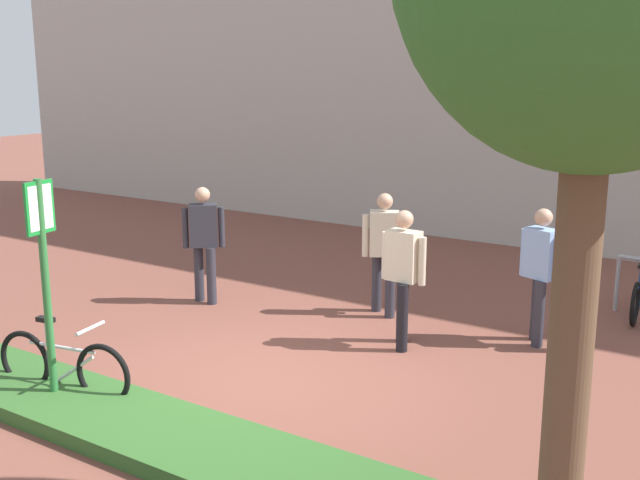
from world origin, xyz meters
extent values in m
plane|color=brown|center=(0.00, 0.00, 0.00)|extent=(60.00, 60.00, 0.00)
cube|color=#336028|center=(-0.72, -1.57, 0.08)|extent=(7.00, 1.10, 0.16)
cylinder|color=brown|center=(3.73, -1.62, 1.56)|extent=(0.28, 0.28, 3.13)
cylinder|color=#2D7238|center=(-1.39, -1.57, 1.17)|extent=(0.08, 0.08, 2.34)
cube|color=#198C33|center=(-1.39, -1.57, 2.06)|extent=(0.08, 0.36, 0.52)
cube|color=white|center=(-1.39, -1.57, 2.06)|extent=(0.08, 0.30, 0.44)
torus|color=black|center=(-1.98, -1.47, 0.33)|extent=(0.66, 0.18, 0.66)
torus|color=black|center=(-0.98, -1.28, 0.33)|extent=(0.66, 0.18, 0.66)
cylinder|color=silver|center=(-1.48, -1.38, 0.55)|extent=(0.83, 0.19, 0.04)
cylinder|color=silver|center=(-1.38, -1.36, 0.30)|extent=(0.60, 0.15, 0.44)
cylinder|color=silver|center=(-1.66, -1.41, 0.67)|extent=(0.04, 0.04, 0.28)
cube|color=black|center=(-1.66, -1.41, 0.83)|extent=(0.21, 0.12, 0.05)
cylinder|color=silver|center=(-1.10, -1.31, 0.81)|extent=(0.12, 0.42, 0.04)
cylinder|color=#99999E|center=(2.69, 4.86, 0.40)|extent=(0.06, 0.06, 0.80)
torus|color=black|center=(3.05, 4.30, 0.30)|extent=(0.09, 0.61, 0.61)
cylinder|color=#194CA5|center=(3.03, 4.60, 0.62)|extent=(0.03, 0.03, 0.26)
cylinder|color=#ADADB2|center=(2.65, 2.90, 0.45)|extent=(0.16, 0.16, 0.90)
cylinder|color=black|center=(0.72, 2.06, 0.42)|extent=(0.14, 0.14, 0.85)
cylinder|color=black|center=(0.87, 1.75, 0.42)|extent=(0.14, 0.14, 0.85)
cube|color=beige|center=(0.79, 1.91, 1.16)|extent=(0.42, 0.27, 0.62)
cylinder|color=beige|center=(0.54, 1.92, 1.13)|extent=(0.09, 0.09, 0.59)
cylinder|color=beige|center=(1.05, 1.89, 1.13)|extent=(0.09, 0.09, 0.59)
sphere|color=tan|center=(0.79, 1.91, 1.61)|extent=(0.22, 0.22, 0.22)
cylinder|color=#2D2D38|center=(0.14, 2.82, 0.42)|extent=(0.14, 0.14, 0.85)
cylinder|color=#2D2D38|center=(-0.16, 2.98, 0.42)|extent=(0.14, 0.14, 0.85)
cube|color=beige|center=(-0.01, 2.90, 1.16)|extent=(0.47, 0.41, 0.62)
cylinder|color=beige|center=(0.21, 3.03, 1.13)|extent=(0.09, 0.09, 0.59)
cylinder|color=beige|center=(-0.24, 2.77, 1.13)|extent=(0.09, 0.09, 0.59)
sphere|color=tan|center=(-0.01, 2.90, 1.61)|extent=(0.22, 0.22, 0.22)
cylinder|color=#2D2D38|center=(-2.60, 1.97, 0.42)|extent=(0.14, 0.14, 0.85)
cylinder|color=#2D2D38|center=(-2.34, 1.95, 0.42)|extent=(0.14, 0.14, 0.85)
cube|color=#2D2D38|center=(-2.47, 1.96, 1.16)|extent=(0.46, 0.44, 0.62)
cylinder|color=#2D2D38|center=(-2.67, 1.79, 1.13)|extent=(0.09, 0.09, 0.59)
cylinder|color=#2D2D38|center=(-2.27, 2.13, 1.13)|extent=(0.09, 0.09, 0.59)
sphere|color=tan|center=(-2.47, 1.96, 1.61)|extent=(0.22, 0.22, 0.22)
cylinder|color=#2D2D38|center=(2.21, 2.81, 0.42)|extent=(0.14, 0.14, 0.85)
cylinder|color=#2D2D38|center=(2.11, 3.06, 0.42)|extent=(0.14, 0.14, 0.85)
cube|color=#8CB2E5|center=(2.16, 2.93, 1.16)|extent=(0.46, 0.36, 0.62)
cylinder|color=#8CB2E5|center=(2.40, 2.85, 1.13)|extent=(0.09, 0.09, 0.59)
cylinder|color=#8CB2E5|center=(1.92, 3.02, 1.13)|extent=(0.09, 0.09, 0.59)
sphere|color=tan|center=(2.16, 2.93, 1.61)|extent=(0.22, 0.22, 0.22)
camera|label=1|loc=(4.87, -6.19, 3.38)|focal=42.97mm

